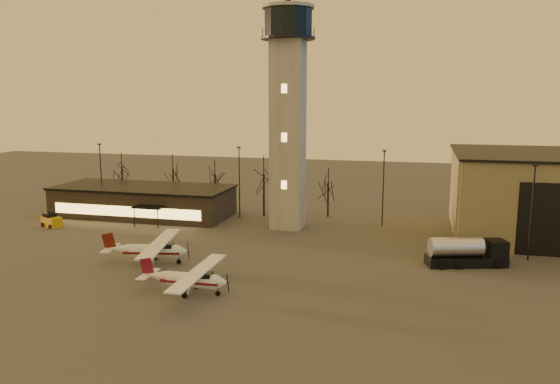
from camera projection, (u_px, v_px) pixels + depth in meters
The scene contains 9 objects.
ground at pixel (198, 313), 43.33m from camera, with size 220.00×220.00×0.00m, color #3B3837.
control_tower at pixel (288, 102), 69.16m from camera, with size 6.80×6.80×32.60m.
terminal at pixel (143, 201), 78.89m from camera, with size 25.40×12.20×4.30m.
light_poles at pixel (293, 186), 71.86m from camera, with size 58.50×12.25×10.14m.
tree_row at pixel (215, 170), 83.05m from camera, with size 37.20×9.20×8.80m.
cessna_front at pixel (194, 283), 47.40m from camera, with size 8.57×10.83×2.99m.
cessna_rear at pixel (156, 253), 55.98m from camera, with size 9.45×11.89×3.27m.
fuel_truck at pixel (466, 254), 55.37m from camera, with size 8.31×4.47×2.96m.
service_cart at pixel (52, 222), 72.26m from camera, with size 3.19×2.64×1.79m.
Camera 1 is at (16.56, -38.12, 16.88)m, focal length 35.00 mm.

